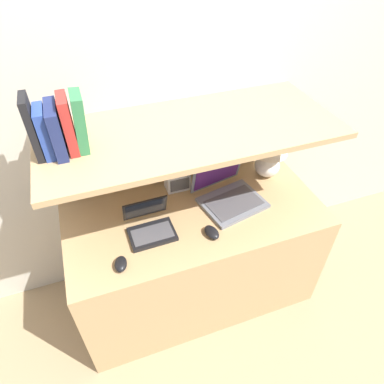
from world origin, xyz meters
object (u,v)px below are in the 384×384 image
Objects in this scene: book_red at (68,124)px; book_green at (79,122)px; laptop_large at (228,192)px; book_navy at (56,130)px; book_blue at (44,132)px; router_box at (177,180)px; book_black at (32,128)px; second_mouse at (121,264)px; computer_mouse at (212,232)px; laptop_small at (150,225)px; table_lamp at (270,151)px.

book_green is (0.04, 0.00, 0.00)m from book_red.
laptop_large is 1.86× the size of book_navy.
laptop_large is 0.97m from book_blue.
book_black reaches higher than router_box.
book_green reaches higher than second_mouse.
book_black reaches higher than book_red.
laptop_small is at bearing 154.82° from computer_mouse.
book_black is 0.05m from book_blue.
laptop_small is at bearing -15.76° from book_black.
laptop_large is 1.65× the size of laptop_small.
book_red is (0.05, 0.00, 0.02)m from book_navy.
book_blue is 0.14m from book_green.
table_lamp reaches higher than laptop_small.
book_green is at bearing 0.00° from book_red.
book_navy is 0.85× the size of book_green.
book_black is at bearing 180.00° from book_blue.
book_green is at bearing 153.93° from computer_mouse.
book_black is (-0.62, -0.16, 0.55)m from router_box.
book_navy is 0.87× the size of book_red.
book_blue reaches higher than laptop_large.
book_black reaches higher than second_mouse.
book_blue is at bearing -174.82° from table_lamp.
laptop_small is 0.25m from second_mouse.
book_blue reaches higher than second_mouse.
book_green is (0.09, 0.00, 0.02)m from book_navy.
book_green reaches higher than laptop_small.
laptop_large is 0.28m from computer_mouse.
laptop_small is 0.31m from computer_mouse.
second_mouse is at bearing -158.41° from laptop_large.
laptop_large is 0.69m from second_mouse.
laptop_large is at bearing -2.06° from book_green.
book_blue is at bearing 121.10° from second_mouse.
book_blue is 0.99× the size of book_navy.
computer_mouse is at bearing -20.92° from book_blue.
laptop_large is at bearing -157.93° from table_lamp.
table_lamp is at bearing 5.90° from book_green.
computer_mouse is at bearing -83.31° from router_box.
laptop_small is 0.70m from book_black.
router_box reaches higher than second_mouse.
book_black is (-0.39, 0.11, 0.57)m from laptop_small.
computer_mouse is at bearing -145.24° from table_lamp.
computer_mouse is 0.54× the size of book_blue.
laptop_small is at bearing -19.69° from book_navy.
book_black reaches higher than laptop_large.
laptop_small is (-0.77, -0.21, -0.13)m from table_lamp.
second_mouse is at bearing -158.25° from table_lamp.
table_lamp is 1.16m from book_navy.
computer_mouse is 0.80m from book_green.
book_blue is (-0.58, -0.16, 0.53)m from router_box.
book_red is at bearing 155.85° from computer_mouse.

